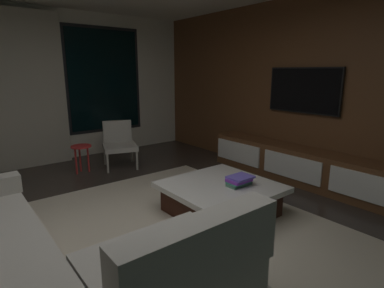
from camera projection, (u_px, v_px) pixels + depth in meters
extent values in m
plane|color=#332B26|center=(138.00, 250.00, 2.88)|extent=(9.20, 9.20, 0.00)
cube|color=silver|center=(31.00, 87.00, 5.36)|extent=(6.60, 0.12, 2.70)
cube|color=black|center=(104.00, 80.00, 6.07)|extent=(1.52, 0.02, 2.02)
cube|color=black|center=(104.00, 80.00, 6.06)|extent=(1.40, 0.03, 1.90)
cube|color=brown|center=(323.00, 91.00, 4.43)|extent=(0.12, 7.80, 2.70)
cube|color=beige|center=(174.00, 241.00, 3.02)|extent=(3.20, 3.80, 0.01)
cube|color=#B2ADA3|center=(168.00, 271.00, 2.11)|extent=(1.07, 0.86, 0.24)
cube|color=#B2ADA3|center=(201.00, 252.00, 1.77)|extent=(1.10, 0.20, 0.40)
cube|color=#35180E|center=(220.00, 202.00, 3.59)|extent=(1.00, 1.00, 0.30)
cube|color=white|center=(221.00, 187.00, 3.55)|extent=(1.16, 1.16, 0.06)
cube|color=#49715D|center=(239.00, 184.00, 3.51)|extent=(0.29, 0.15, 0.03)
cube|color=#42A985|center=(238.00, 182.00, 3.50)|extent=(0.25, 0.15, 0.03)
cube|color=purple|center=(239.00, 180.00, 3.49)|extent=(0.26, 0.19, 0.03)
cube|color=#6A5CD5|center=(240.00, 177.00, 3.49)|extent=(0.27, 0.22, 0.02)
cylinder|color=#B2ADA0|center=(137.00, 159.00, 5.19)|extent=(0.04, 0.04, 0.36)
cylinder|color=#B2ADA0|center=(108.00, 162.00, 5.02)|extent=(0.04, 0.04, 0.36)
cylinder|color=#B2ADA0|center=(132.00, 152.00, 5.64)|extent=(0.04, 0.04, 0.36)
cylinder|color=#B2ADA0|center=(105.00, 155.00, 5.48)|extent=(0.04, 0.04, 0.36)
cube|color=#B2ADA3|center=(120.00, 147.00, 5.29)|extent=(0.69, 0.70, 0.08)
cube|color=#B2ADA3|center=(117.00, 131.00, 5.46)|extent=(0.49, 0.23, 0.38)
cylinder|color=red|center=(76.00, 160.00, 4.95)|extent=(0.03, 0.03, 0.46)
cylinder|color=red|center=(88.00, 158.00, 5.07)|extent=(0.03, 0.03, 0.46)
cylinder|color=red|center=(80.00, 158.00, 5.09)|extent=(0.03, 0.03, 0.46)
cylinder|color=red|center=(81.00, 146.00, 4.96)|extent=(0.32, 0.32, 0.02)
cube|color=brown|center=(300.00, 166.00, 4.58)|extent=(0.44, 3.10, 0.52)
cube|color=white|center=(368.00, 188.00, 3.64)|extent=(0.02, 0.93, 0.33)
cube|color=white|center=(291.00, 167.00, 4.44)|extent=(0.02, 0.93, 0.33)
cube|color=white|center=(237.00, 152.00, 5.23)|extent=(0.02, 0.93, 0.33)
cube|color=black|center=(356.00, 192.00, 3.94)|extent=(0.33, 0.68, 0.19)
cube|color=tan|center=(378.00, 200.00, 3.75)|extent=(0.03, 0.04, 0.15)
cube|color=slate|center=(371.00, 197.00, 3.81)|extent=(0.03, 0.04, 0.19)
cube|color=#468768|center=(363.00, 195.00, 3.88)|extent=(0.03, 0.04, 0.17)
cube|color=#6683B1|center=(356.00, 193.00, 3.94)|extent=(0.03, 0.04, 0.17)
cube|color=#9F9DB0|center=(350.00, 191.00, 4.01)|extent=(0.03, 0.04, 0.17)
cube|color=#42D364|center=(343.00, 189.00, 4.08)|extent=(0.03, 0.04, 0.16)
cube|color=#5B8FC1|center=(337.00, 187.00, 4.14)|extent=(0.03, 0.04, 0.19)
cube|color=black|center=(304.00, 90.00, 4.55)|extent=(0.04, 1.15, 0.67)
cube|color=black|center=(303.00, 90.00, 4.55)|extent=(0.05, 1.11, 0.63)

